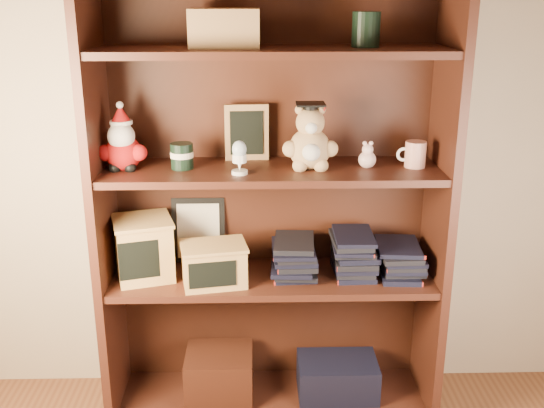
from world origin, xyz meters
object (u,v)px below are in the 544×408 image
(bookcase, at_px, (271,210))
(teacher_mug, at_px, (415,154))
(grad_teddy_bear, at_px, (310,143))
(treats_box, at_px, (144,248))

(bookcase, distance_m, teacher_mug, 0.54)
(grad_teddy_bear, xyz_separation_m, treats_box, (-0.58, 0.01, -0.38))
(grad_teddy_bear, bearing_deg, bookcase, 156.18)
(bookcase, xyz_separation_m, treats_box, (-0.45, -0.05, -0.12))
(grad_teddy_bear, bearing_deg, teacher_mug, 1.10)
(teacher_mug, height_order, treats_box, teacher_mug)
(bookcase, relative_size, treats_box, 6.48)
(bookcase, height_order, treats_box, bookcase)
(bookcase, bearing_deg, teacher_mug, -5.91)
(grad_teddy_bear, distance_m, teacher_mug, 0.36)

